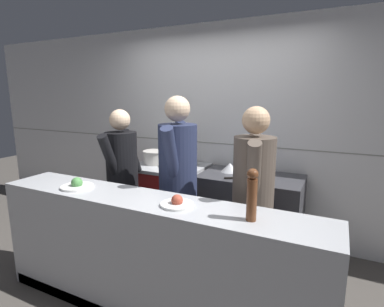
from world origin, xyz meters
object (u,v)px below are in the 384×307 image
(stock_pot, at_px, (155,157))
(chef_head_cook, at_px, (122,177))
(pepper_mill, at_px, (252,194))
(chefs_knife, at_px, (239,178))
(plated_dish_appetiser, at_px, (177,203))
(sauce_pot, at_px, (184,157))
(chef_sous, at_px, (178,180))
(mixing_bowl_steel, at_px, (230,167))
(plated_dish_main, at_px, (77,185))
(chef_line, at_px, (253,196))
(oven_range, at_px, (170,199))

(stock_pot, bearing_deg, chef_head_cook, -86.83)
(pepper_mill, bearing_deg, chef_head_cook, 156.98)
(chefs_knife, height_order, plated_dish_appetiser, plated_dish_appetiser)
(sauce_pot, distance_m, chef_head_cook, 0.81)
(plated_dish_appetiser, relative_size, chef_sous, 0.14)
(plated_dish_appetiser, bearing_deg, mixing_bowl_steel, 93.68)
(chef_sous, bearing_deg, sauce_pot, 100.05)
(mixing_bowl_steel, bearing_deg, stock_pot, -176.28)
(mixing_bowl_steel, bearing_deg, plated_dish_appetiser, -86.32)
(plated_dish_main, bearing_deg, plated_dish_appetiser, 0.56)
(plated_dish_main, relative_size, plated_dish_appetiser, 1.12)
(sauce_pot, bearing_deg, plated_dish_appetiser, -64.27)
(mixing_bowl_steel, xyz_separation_m, plated_dish_appetiser, (0.09, -1.41, 0.06))
(chef_line, bearing_deg, pepper_mill, -90.42)
(oven_range, height_order, pepper_mill, pepper_mill)
(chef_line, bearing_deg, chef_sous, 164.87)
(sauce_pot, relative_size, chef_sous, 0.18)
(sauce_pot, relative_size, plated_dish_appetiser, 1.32)
(oven_range, relative_size, pepper_mill, 2.64)
(chef_sous, bearing_deg, chef_head_cook, 161.17)
(chef_sous, distance_m, chef_line, 0.72)
(chef_line, bearing_deg, stock_pot, 138.07)
(oven_range, relative_size, sauce_pot, 2.81)
(mixing_bowl_steel, bearing_deg, oven_range, -174.76)
(stock_pot, bearing_deg, sauce_pot, 1.37)
(mixing_bowl_steel, distance_m, chef_sous, 0.85)
(oven_range, height_order, plated_dish_main, plated_dish_main)
(sauce_pot, bearing_deg, chef_line, -36.68)
(chefs_knife, distance_m, plated_dish_appetiser, 1.18)
(oven_range, distance_m, chef_head_cook, 0.84)
(chef_line, bearing_deg, plated_dish_appetiser, -139.15)
(chef_sous, bearing_deg, mixing_bowl_steel, 61.16)
(chef_sous, relative_size, chef_line, 1.05)
(chefs_knife, bearing_deg, plated_dish_appetiser, -94.73)
(chefs_knife, height_order, chef_line, chef_line)
(chefs_knife, relative_size, chef_line, 0.21)
(chef_line, bearing_deg, plated_dish_main, -171.11)
(stock_pot, distance_m, pepper_mill, 2.11)
(oven_range, xyz_separation_m, mixing_bowl_steel, (0.77, 0.07, 0.49))
(chefs_knife, relative_size, chef_sous, 0.20)
(plated_dish_main, distance_m, chef_line, 1.49)
(stock_pot, height_order, chef_line, chef_line)
(chef_line, bearing_deg, sauce_pot, 129.32)
(sauce_pot, bearing_deg, mixing_bowl_steel, 5.43)
(sauce_pot, bearing_deg, stock_pot, -178.63)
(stock_pot, height_order, plated_dish_appetiser, same)
(mixing_bowl_steel, distance_m, chefs_knife, 0.31)
(stock_pot, xyz_separation_m, pepper_mill, (1.60, -1.36, 0.17))
(plated_dish_appetiser, bearing_deg, oven_range, 122.61)
(chef_line, bearing_deg, chefs_knife, 102.99)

